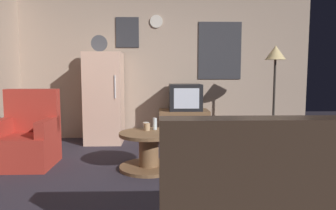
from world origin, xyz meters
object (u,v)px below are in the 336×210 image
armchair (28,139)px  couch (284,201)px  wine_glass (155,124)px  mug_ceramic_white (146,126)px  crt_tv (185,97)px  standing_lamp (275,61)px  tv_stand (184,126)px  mug_ceramic_tan (147,127)px  fridge (104,98)px  coffee_table (149,151)px

armchair → couch: bearing=-37.8°
wine_glass → mug_ceramic_white: size_ratio=1.67×
crt_tv → standing_lamp: standing_lamp is taller
crt_tv → standing_lamp: 1.55m
wine_glass → couch: size_ratio=0.09×
standing_lamp → tv_stand: bearing=162.0°
wine_glass → mug_ceramic_white: 0.12m
tv_stand → mug_ceramic_tan: bearing=-112.1°
crt_tv → tv_stand: bearing=177.5°
fridge → mug_ceramic_tan: (0.76, -1.37, -0.25)m
crt_tv → armchair: 2.53m
tv_stand → mug_ceramic_tan: size_ratio=9.33×
coffee_table → mug_ceramic_white: bearing=100.6°
fridge → mug_ceramic_tan: 1.58m
fridge → couch: 3.70m
tv_stand → crt_tv: 0.49m
standing_lamp → couch: 3.17m
mug_ceramic_tan → wine_glass: bearing=28.1°
tv_stand → mug_ceramic_white: mug_ceramic_white is taller
tv_stand → couch: 3.31m
crt_tv → mug_ceramic_white: size_ratio=6.00×
fridge → tv_stand: size_ratio=2.11×
wine_glass → coffee_table: bearing=-112.8°
fridge → tv_stand: (1.33, 0.05, -0.49)m
fridge → mug_ceramic_tan: fridge is taller
standing_lamp → couch: standing_lamp is taller
wine_glass → armchair: (-1.62, 0.04, -0.19)m
coffee_table → mug_ceramic_white: mug_ceramic_white is taller
crt_tv → mug_ceramic_white: crt_tv is taller
crt_tv → mug_ceramic_white: (-0.61, -1.34, -0.26)m
crt_tv → mug_ceramic_tan: bearing=-112.9°
crt_tv → coffee_table: crt_tv is taller
tv_stand → crt_tv: bearing=-2.5°
mug_ceramic_white → crt_tv: bearing=65.4°
standing_lamp → mug_ceramic_tan: 2.34m
mug_ceramic_white → couch: (1.01, -1.94, -0.19)m
mug_ceramic_white → armchair: size_ratio=0.09×
tv_stand → armchair: 2.48m
crt_tv → coffee_table: bearing=-110.4°
couch → mug_ceramic_white: bearing=117.5°
fridge → coffee_table: bearing=-62.4°
coffee_table → armchair: bearing=172.0°
crt_tv → couch: (0.40, -3.28, -0.44)m
fridge → wine_glass: fridge is taller
coffee_table → mug_ceramic_tan: mug_ceramic_tan is taller
crt_tv → mug_ceramic_white: 1.49m
wine_glass → armchair: 1.63m
crt_tv → mug_ceramic_tan: (-0.60, -1.42, -0.26)m
wine_glass → couch: 2.13m
fridge → wine_glass: (0.85, -1.31, -0.22)m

